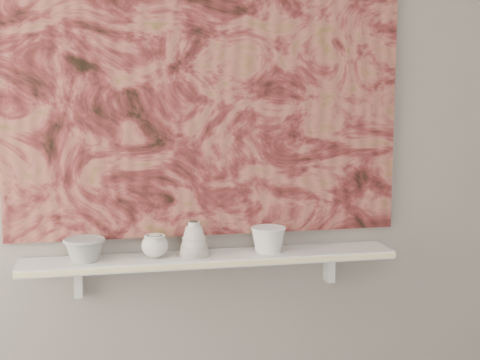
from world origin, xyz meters
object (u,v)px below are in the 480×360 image
object	(u,v)px
shelf	(211,258)
cup_cream	(155,246)
bell_vessel	(194,239)
bowl_grey	(84,249)
painting	(207,90)
bowl_white	(268,239)

from	to	relation	value
shelf	cup_cream	distance (m)	0.22
shelf	cup_cream	xyz separation A→B (m)	(-0.21, 0.00, 0.06)
cup_cream	bell_vessel	distance (m)	0.15
bowl_grey	shelf	bearing A→B (deg)	0.00
painting	bowl_grey	world-z (taller)	painting
bowl_grey	bowl_white	bearing A→B (deg)	0.00
bowl_grey	bowl_white	xyz separation A→B (m)	(0.68, 0.00, 0.01)
bell_vessel	cup_cream	bearing A→B (deg)	180.00
cup_cream	bowl_white	bearing A→B (deg)	0.00
painting	bowl_grey	xyz separation A→B (m)	(-0.46, -0.08, -0.57)
shelf	bowl_white	world-z (taller)	bowl_white
bowl_grey	cup_cream	world-z (taller)	cup_cream
shelf	painting	bearing A→B (deg)	90.00
bell_vessel	bowl_white	xyz separation A→B (m)	(0.29, 0.00, -0.02)
bowl_grey	bowl_white	world-z (taller)	bowl_white
bell_vessel	bowl_grey	bearing A→B (deg)	180.00
painting	bowl_grey	bearing A→B (deg)	-170.11
bowl_grey	painting	bearing A→B (deg)	9.89
bowl_grey	bell_vessel	bearing A→B (deg)	0.00
bowl_grey	cup_cream	bearing A→B (deg)	0.00
painting	cup_cream	bearing A→B (deg)	-158.97
shelf	cup_cream	size ratio (longest dim) A/B	14.39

